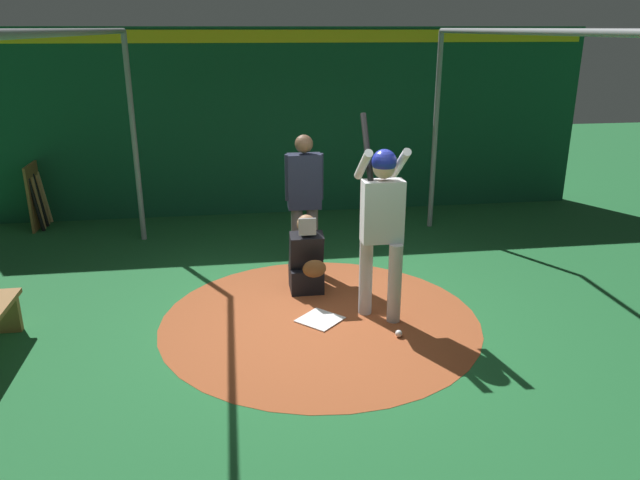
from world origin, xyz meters
name	(u,v)px	position (x,y,z in m)	size (l,w,h in m)	color
ground_plane	(320,320)	(0.00, 0.00, 0.00)	(26.52, 26.52, 0.00)	#216633
dirt_circle	(320,320)	(0.00, 0.00, 0.00)	(3.54, 3.54, 0.01)	#9E4C28
home_plate	(320,319)	(0.00, 0.00, 0.01)	(0.42, 0.42, 0.01)	white
batter	(382,217)	(0.00, 0.67, 1.18)	(0.68, 0.49, 2.22)	#BCBCC0
catcher	(307,262)	(-0.82, -0.04, 0.39)	(0.58, 0.40, 0.99)	black
umpire	(304,197)	(-1.45, 0.01, 1.04)	(0.23, 0.49, 1.83)	#4C4C51
back_wall	(283,122)	(-4.38, 0.00, 1.57)	(0.22, 10.52, 3.10)	#145133
cage_frame	(320,122)	(0.00, 0.00, 2.19)	(6.36, 4.65, 3.08)	gray
bat_rack	(39,196)	(-4.13, -4.03, 0.49)	(0.94, 0.21, 1.05)	olive
baseball_0	(399,333)	(0.51, 0.76, 0.04)	(0.07, 0.07, 0.07)	white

